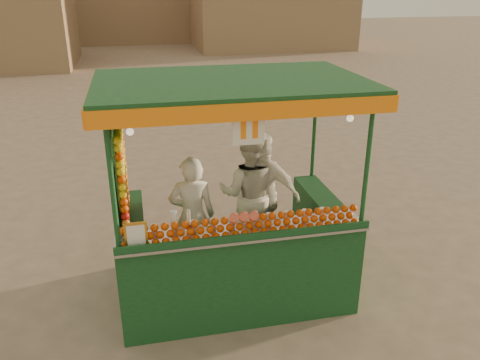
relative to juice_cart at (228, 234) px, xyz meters
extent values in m
plane|color=#6B5A4C|center=(0.32, 0.31, -0.91)|extent=(90.00, 90.00, 0.00)
cube|color=#83694B|center=(7.32, 24.31, 1.59)|extent=(9.00, 6.00, 5.00)
cube|color=#0F371F|center=(0.08, 0.14, -0.75)|extent=(2.83, 1.74, 0.33)
cylinder|color=black|center=(-0.90, 0.14, -0.72)|extent=(0.39, 0.11, 0.39)
cylinder|color=black|center=(1.06, 0.14, -0.72)|extent=(0.39, 0.11, 0.39)
cube|color=#0F371F|center=(0.08, -0.57, -0.15)|extent=(2.83, 0.33, 0.87)
cube|color=#0F371F|center=(-1.17, 0.25, -0.15)|extent=(0.33, 1.42, 0.87)
cube|color=#0F371F|center=(1.33, 0.25, -0.15)|extent=(0.33, 1.42, 0.87)
cube|color=#B2B2B7|center=(0.08, -0.53, 0.30)|extent=(2.83, 0.50, 0.03)
cylinder|color=#0F371F|center=(-1.28, -0.68, 1.05)|extent=(0.05, 0.05, 1.53)
cylinder|color=#0F371F|center=(1.44, -0.68, 1.05)|extent=(0.05, 0.05, 1.53)
cylinder|color=#0F371F|center=(-1.28, 0.96, 1.05)|extent=(0.05, 0.05, 1.53)
cylinder|color=#0F371F|center=(1.44, 0.96, 1.05)|extent=(0.05, 0.05, 1.53)
cube|color=#0F371F|center=(0.08, 0.14, 1.86)|extent=(3.05, 1.96, 0.09)
cube|color=orange|center=(0.08, -0.84, 1.77)|extent=(3.05, 0.04, 0.17)
cube|color=orange|center=(0.08, 1.12, 1.77)|extent=(3.05, 0.04, 0.17)
cube|color=orange|center=(-1.45, 0.14, 1.77)|extent=(0.04, 1.96, 0.17)
cube|color=orange|center=(1.60, 0.14, 1.77)|extent=(0.04, 1.96, 0.17)
cylinder|color=#E55C45|center=(0.06, -0.68, 0.57)|extent=(0.11, 0.03, 0.11)
cube|color=orange|center=(-1.10, -0.68, 0.47)|extent=(0.24, 0.02, 0.31)
cube|color=white|center=(0.08, -0.75, 1.57)|extent=(0.33, 0.02, 0.33)
sphere|color=#FFE5B2|center=(-1.06, -0.60, 1.57)|extent=(0.08, 0.08, 0.08)
sphere|color=#FFE5B2|center=(1.22, -0.60, 1.57)|extent=(0.08, 0.08, 0.08)
imported|color=silver|center=(-0.41, 0.17, 0.20)|extent=(0.61, 0.43, 1.58)
imported|color=silver|center=(0.40, 0.49, 0.30)|extent=(1.03, 0.92, 1.77)
imported|color=white|center=(0.58, 0.46, 0.27)|extent=(1.07, 0.85, 1.70)
camera|label=1|loc=(-0.99, -5.23, 2.94)|focal=36.28mm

